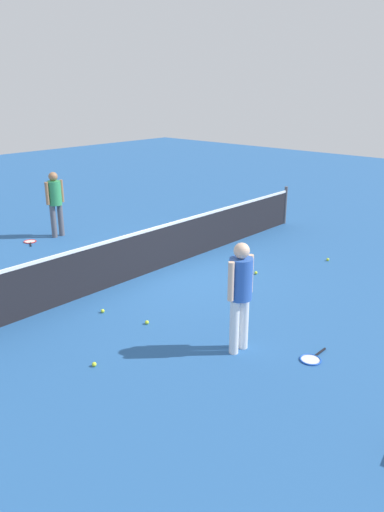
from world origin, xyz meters
The scene contains 11 objects.
ground_plane centered at (0.00, 0.00, 0.00)m, with size 40.00×40.00×0.00m, color #265693.
court_net centered at (0.00, 0.00, 0.50)m, with size 10.09×0.09×1.07m.
player_near_side centered at (-1.62, -3.36, 1.01)m, with size 0.52×0.36×1.70m.
player_far_side centered at (-0.11, 3.73, 1.01)m, with size 0.52×0.34×1.70m.
tennis_racket_near_player centered at (-1.12, -4.32, 0.01)m, with size 0.59×0.32×0.03m.
tennis_racket_far_player centered at (-0.89, 3.81, 0.01)m, with size 0.42×0.60×0.03m.
tennis_ball_near_player centered at (1.14, -1.74, 0.03)m, with size 0.07×0.07×0.07m, color #C6E033.
tennis_ball_by_net centered at (-2.20, -0.82, 0.03)m, with size 0.07×0.07×0.07m, color #C6E033.
tennis_ball_midcourt centered at (-1.97, -1.72, 0.03)m, with size 0.07×0.07×0.07m, color #C6E033.
tennis_ball_baseline centered at (2.92, -2.47, 0.03)m, with size 0.07×0.07×0.07m, color #C6E033.
tennis_ball_stray_left centered at (-3.37, -2.12, 0.03)m, with size 0.07×0.07×0.07m, color #C6E033.
Camera 1 is at (-6.92, -7.23, 3.79)m, focal length 34.41 mm.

